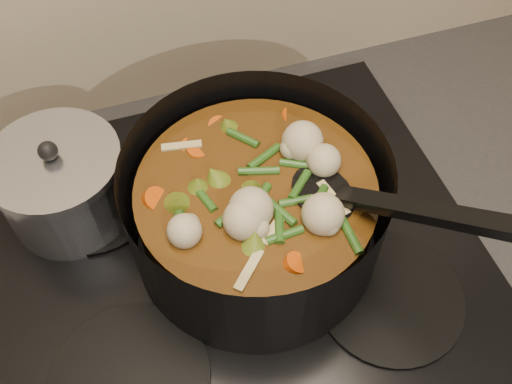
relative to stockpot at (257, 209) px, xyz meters
name	(u,v)px	position (x,y,z in m)	size (l,w,h in m)	color
counter	(241,367)	(-0.03, 0.00, -0.54)	(2.64, 0.64, 0.91)	brown
stovetop	(233,249)	(-0.03, 0.00, -0.08)	(0.62, 0.54, 0.03)	black
stockpot	(257,209)	(0.00, 0.00, 0.00)	(0.40, 0.40, 0.23)	black
saucepan	(63,185)	(-0.22, 0.12, -0.02)	(0.17, 0.17, 0.14)	silver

